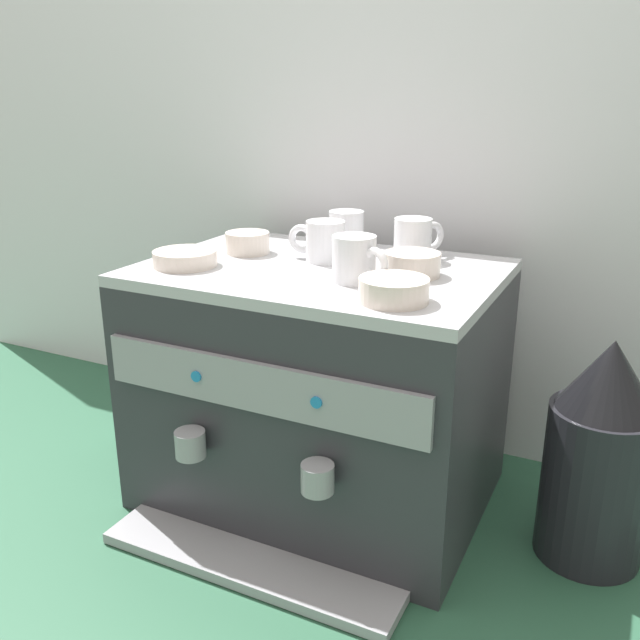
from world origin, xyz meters
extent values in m
plane|color=#28563D|center=(0.00, 0.00, 0.00)|extent=(4.00, 4.00, 0.00)
cube|color=silver|center=(0.00, 0.35, 0.56)|extent=(2.80, 0.03, 1.12)
cube|color=#2D2D33|center=(0.00, 0.00, 0.24)|extent=(0.68, 0.48, 0.47)
cube|color=#B7B7BC|center=(0.00, 0.00, 0.49)|extent=(0.68, 0.48, 0.02)
cube|color=#939399|center=(0.00, -0.25, 0.34)|extent=(0.62, 0.01, 0.09)
cylinder|color=#1E7AB7|center=(-0.12, -0.25, 0.34)|extent=(0.02, 0.01, 0.02)
cylinder|color=#1E7AB7|center=(0.12, -0.25, 0.34)|extent=(0.02, 0.01, 0.02)
cube|color=#939399|center=(0.00, -0.29, 0.01)|extent=(0.58, 0.12, 0.02)
cylinder|color=#939399|center=(-0.13, -0.27, 0.21)|extent=(0.06, 0.06, 0.05)
cylinder|color=#939399|center=(0.13, -0.27, 0.21)|extent=(0.06, 0.06, 0.05)
cylinder|color=white|center=(0.10, -0.07, 0.54)|extent=(0.08, 0.08, 0.08)
torus|color=white|center=(0.15, -0.09, 0.54)|extent=(0.06, 0.04, 0.06)
cylinder|color=white|center=(-0.02, 0.17, 0.54)|extent=(0.07, 0.07, 0.08)
torus|color=white|center=(-0.01, 0.12, 0.54)|extent=(0.02, 0.06, 0.06)
cylinder|color=white|center=(-0.01, 0.05, 0.54)|extent=(0.08, 0.08, 0.08)
torus|color=white|center=(-0.06, 0.05, 0.54)|extent=(0.06, 0.01, 0.06)
cylinder|color=white|center=(0.14, 0.14, 0.54)|extent=(0.08, 0.08, 0.08)
torus|color=white|center=(0.16, 0.18, 0.54)|extent=(0.04, 0.06, 0.06)
cylinder|color=beige|center=(-0.19, 0.04, 0.52)|extent=(0.09, 0.09, 0.04)
cylinder|color=beige|center=(-0.19, 0.04, 0.50)|extent=(0.05, 0.05, 0.01)
cylinder|color=beige|center=(-0.24, -0.11, 0.51)|extent=(0.12, 0.12, 0.03)
cylinder|color=beige|center=(-0.24, -0.11, 0.50)|extent=(0.07, 0.07, 0.01)
cylinder|color=beige|center=(0.21, -0.15, 0.52)|extent=(0.11, 0.11, 0.04)
cylinder|color=beige|center=(0.21, -0.15, 0.50)|extent=(0.06, 0.06, 0.01)
cylinder|color=beige|center=(0.18, 0.02, 0.52)|extent=(0.10, 0.10, 0.04)
cylinder|color=beige|center=(0.18, 0.02, 0.50)|extent=(0.06, 0.06, 0.01)
cylinder|color=black|center=(0.54, 0.03, 0.15)|extent=(0.19, 0.19, 0.30)
cone|color=black|center=(0.54, 0.03, 0.36)|extent=(0.17, 0.17, 0.13)
cylinder|color=#B7B7BC|center=(-0.50, 0.01, 0.07)|extent=(0.11, 0.11, 0.14)
camera|label=1|loc=(0.57, -1.15, 0.82)|focal=38.43mm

